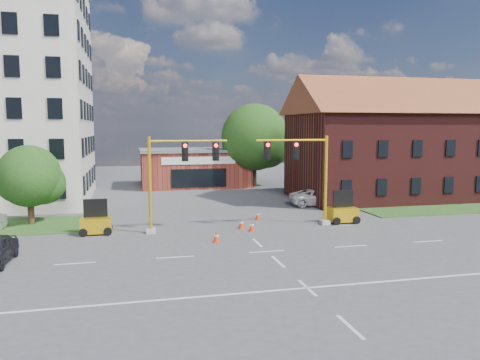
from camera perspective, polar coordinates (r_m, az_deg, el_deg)
The scene contains 16 objects.
ground at distance 25.93m, azimuth 3.31°, elevation -8.69°, with size 120.00×120.00×0.00m, color #49494C.
grass_verge_ne at distance 42.02m, azimuth 23.84°, elevation -3.32°, with size 14.00×4.00×0.08m, color #244B1C.
lane_markings at distance 23.18m, azimuth 5.45°, elevation -10.54°, with size 60.00×36.00×0.01m, color silver, non-canonical shape.
brick_shop at distance 54.64m, azimuth -5.62°, elevation 1.58°, with size 12.40×8.40×4.30m.
townhouse_row at distance 47.25m, azimuth 19.05°, elevation 5.08°, with size 21.00×11.00×11.50m.
tree_large at distance 52.98m, azimuth 2.19°, elevation 5.00°, with size 7.92×7.54×9.44m.
tree_nw_front at distance 35.38m, azimuth -23.93°, elevation 0.22°, with size 4.49×4.28×5.56m.
signal_mast_west at distance 30.26m, azimuth -7.84°, elevation 0.98°, with size 5.30×0.60×6.20m.
signal_mast_east at distance 32.24m, azimuth 7.76°, elevation 1.32°, with size 5.30×0.60×6.20m.
trailer_west at distance 31.23m, azimuth -17.15°, elevation -5.10°, with size 1.89×1.26×2.16m.
trailer_east at distance 34.19m, azimuth 12.40°, elevation -3.94°, with size 1.95×1.30×2.22m.
cone_a at distance 27.77m, azimuth -2.90°, elevation -6.95°, with size 0.40×0.40×0.70m.
cone_b at distance 31.46m, azimuth 0.17°, elevation -5.35°, with size 0.40×0.40×0.70m.
cone_c at distance 30.66m, azimuth 1.45°, elevation -5.66°, with size 0.40×0.40×0.70m.
cone_d at distance 34.47m, azimuth 2.20°, elevation -4.31°, with size 0.40×0.40×0.70m.
pickup_white at distance 41.14m, azimuth 9.71°, elevation -2.10°, with size 2.40×5.20×1.45m, color white.
Camera 1 is at (-7.14, -24.00, 6.77)m, focal length 35.00 mm.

